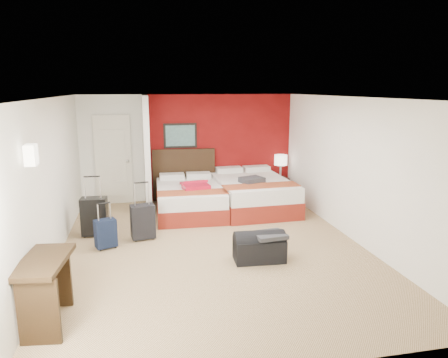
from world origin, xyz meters
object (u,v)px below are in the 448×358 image
object	(u,v)px
nightstand	(280,187)
table_lamp	(281,166)
suitcase_black	(95,218)
suitcase_navy	(106,235)
desk	(46,292)
red_suitcase_open	(195,185)
suitcase_charcoal	(143,223)
bed_right	(252,194)
bed_left	(190,200)
duffel_bag	(259,249)

from	to	relation	value
nightstand	table_lamp	distance (m)	0.53
nightstand	table_lamp	size ratio (longest dim) A/B	0.89
nightstand	suitcase_black	size ratio (longest dim) A/B	0.73
suitcase_navy	desk	world-z (taller)	desk
table_lamp	desk	xyz separation A→B (m)	(-4.46, -4.85, -0.38)
red_suitcase_open	suitcase_black	world-z (taller)	red_suitcase_open
table_lamp	suitcase_charcoal	world-z (taller)	table_lamp
table_lamp	red_suitcase_open	bearing A→B (deg)	-156.31
bed_right	suitcase_charcoal	distance (m)	2.85
bed_left	duffel_bag	size ratio (longest dim) A/B	2.54
bed_left	table_lamp	bearing A→B (deg)	22.69
suitcase_black	duffel_bag	world-z (taller)	suitcase_black
nightstand	suitcase_charcoal	world-z (taller)	suitcase_charcoal
table_lamp	suitcase_navy	bearing A→B (deg)	-146.72
suitcase_black	bed_right	bearing A→B (deg)	23.92
suitcase_black	suitcase_charcoal	world-z (taller)	suitcase_black
suitcase_charcoal	bed_left	bearing A→B (deg)	44.21
nightstand	suitcase_navy	distance (m)	4.75
suitcase_charcoal	table_lamp	bearing A→B (deg)	24.26
suitcase_navy	desk	xyz separation A→B (m)	(-0.49, -2.25, 0.16)
bed_right	nightstand	bearing A→B (deg)	38.74
table_lamp	desk	world-z (taller)	table_lamp
desk	suitcase_charcoal	bearing A→B (deg)	73.26
nightstand	suitcase_charcoal	distance (m)	4.06
duffel_bag	bed_left	bearing A→B (deg)	108.47
bed_right	duffel_bag	world-z (taller)	bed_right
suitcase_navy	bed_left	bearing A→B (deg)	25.34
suitcase_black	desk	size ratio (longest dim) A/B	0.72
bed_left	red_suitcase_open	size ratio (longest dim) A/B	2.68
bed_right	suitcase_navy	size ratio (longest dim) A/B	4.69
suitcase_black	suitcase_charcoal	bearing A→B (deg)	-17.98
red_suitcase_open	desk	bearing A→B (deg)	-128.36
suitcase_charcoal	desk	distance (m)	2.79
duffel_bag	desk	bearing A→B (deg)	-153.62
bed_right	duffel_bag	bearing A→B (deg)	-105.30
red_suitcase_open	duffel_bag	world-z (taller)	red_suitcase_open
nightstand	suitcase_black	distance (m)	4.63
bed_left	red_suitcase_open	world-z (taller)	red_suitcase_open
nightstand	desk	world-z (taller)	desk
table_lamp	suitcase_charcoal	bearing A→B (deg)	-145.62
red_suitcase_open	nightstand	distance (m)	2.48
duffel_bag	table_lamp	bearing A→B (deg)	69.43
red_suitcase_open	nightstand	world-z (taller)	red_suitcase_open
red_suitcase_open	table_lamp	bearing A→B (deg)	15.21
suitcase_black	suitcase_charcoal	size ratio (longest dim) A/B	1.14
suitcase_charcoal	red_suitcase_open	bearing A→B (deg)	39.56
bed_right	table_lamp	bearing A→B (deg)	38.74
bed_left	suitcase_charcoal	bearing A→B (deg)	-123.65
suitcase_navy	suitcase_black	bearing A→B (deg)	87.86
red_suitcase_open	suitcase_charcoal	bearing A→B (deg)	-138.81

